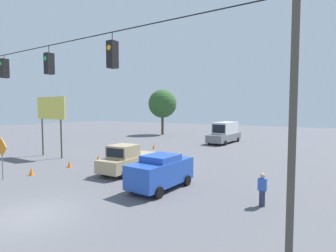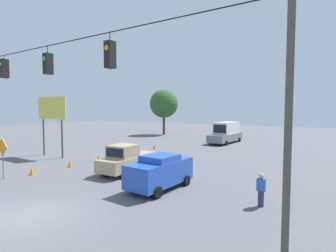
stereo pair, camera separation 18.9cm
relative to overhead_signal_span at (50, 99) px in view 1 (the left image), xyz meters
The scene contains 15 objects.
ground_plane 5.33m from the overhead_signal_span, 90.01° to the left, with size 140.00×140.00×0.00m, color #56565B.
overhead_signal_span is the anchor object (origin of this frame).
pickup_truck_tan_withflow_mid 8.65m from the overhead_signal_span, 77.15° to the right, with size 2.36×5.32×2.12m.
sedan_blue_crossing_near 7.25m from the overhead_signal_span, 117.29° to the right, with size 2.31×4.56×2.03m.
box_truck_grey_withflow_deep 28.11m from the overhead_signal_span, 87.06° to the right, with size 2.75×7.40×2.92m.
traffic_cone_nearest 8.99m from the overhead_signal_span, 23.38° to the right, with size 0.36×0.36×0.55m, color orange.
traffic_cone_second 10.37m from the overhead_signal_span, 41.99° to the right, with size 0.36×0.36×0.55m, color orange.
traffic_cone_third 12.37m from the overhead_signal_span, 53.76° to the right, with size 0.36×0.36×0.55m, color orange.
traffic_cone_fourth 14.78m from the overhead_signal_span, 60.11° to the right, with size 0.36×0.36×0.55m, color orange.
traffic_cone_fifth 17.40m from the overhead_signal_span, 65.99° to the right, with size 0.36×0.36×0.55m, color orange.
traffic_cone_farthest 19.86m from the overhead_signal_span, 69.48° to the right, with size 0.36×0.36×0.55m, color orange.
roadside_billboard 14.84m from the overhead_signal_span, 33.98° to the right, with size 4.32×0.16×5.95m.
work_zone_sign 8.20m from the overhead_signal_span, 10.02° to the right, with size 1.27×0.06×2.84m.
pedestrian 11.05m from the overhead_signal_span, 146.77° to the right, with size 0.40×0.28×1.63m.
tree_horizon_left 36.65m from the overhead_signal_span, 65.05° to the right, with size 5.24×5.24×8.39m.
Camera 1 is at (-11.21, 6.43, 4.73)m, focal length 28.00 mm.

